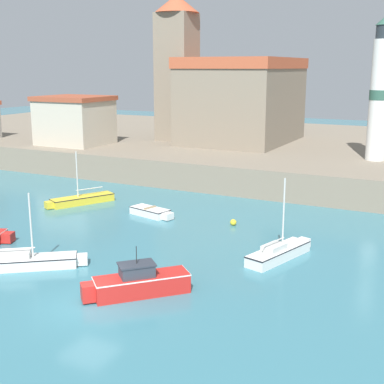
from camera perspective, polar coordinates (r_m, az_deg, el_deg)
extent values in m
plane|color=teal|center=(26.56, -11.06, -11.84)|extent=(200.00, 200.00, 0.00)
cube|color=gray|center=(64.93, 13.16, 4.13)|extent=(120.00, 40.00, 2.59)
cube|color=white|center=(31.99, -17.31, -7.20)|extent=(5.35, 4.49, 0.63)
cube|color=white|center=(31.71, -11.65, -7.04)|extent=(0.95, 0.98, 0.53)
cube|color=black|center=(31.90, -17.35, -6.74)|extent=(5.41, 4.54, 0.07)
cylinder|color=silver|center=(31.26, -16.81, -3.43)|extent=(0.10, 0.10, 3.73)
cylinder|color=silver|center=(31.81, -18.68, -5.76)|extent=(2.08, 1.59, 0.08)
cube|color=silver|center=(31.91, -18.38, -6.39)|extent=(1.94, 1.79, 0.36)
cube|color=white|center=(41.17, -4.51, -2.11)|extent=(3.37, 2.07, 0.59)
cube|color=white|center=(39.91, -2.61, -2.58)|extent=(0.77, 0.87, 0.50)
cube|color=black|center=(41.10, -4.51, -1.77)|extent=(3.40, 2.09, 0.07)
cube|color=#997F5B|center=(41.08, -4.52, -1.66)|extent=(0.47, 1.17, 0.08)
cube|color=black|center=(42.33, -6.12, -1.65)|extent=(0.24, 0.24, 0.36)
cube|color=white|center=(32.32, 9.21, -6.51)|extent=(2.62, 5.14, 0.66)
cube|color=white|center=(34.55, 11.82, -5.31)|extent=(0.83, 0.74, 0.56)
cube|color=black|center=(32.22, 9.23, -6.02)|extent=(2.65, 5.20, 0.07)
cylinder|color=silver|center=(31.89, 9.75, -2.22)|extent=(0.10, 0.10, 4.19)
cylinder|color=silver|center=(31.55, 8.63, -5.29)|extent=(0.71, 2.18, 0.08)
cube|color=silver|center=(31.76, 8.73, -5.87)|extent=(1.27, 1.69, 0.36)
cube|color=red|center=(27.27, -5.38, -9.83)|extent=(4.29, 4.41, 0.99)
cube|color=red|center=(26.81, -11.04, -10.44)|extent=(1.01, 1.00, 0.84)
cube|color=white|center=(27.09, -5.40, -8.94)|extent=(4.33, 4.45, 0.07)
cube|color=#333842|center=(26.92, -5.91, -8.34)|extent=(1.91, 1.93, 0.59)
cube|color=#2D333D|center=(26.80, -5.92, -7.67)|extent=(2.06, 2.09, 0.08)
cylinder|color=black|center=(26.63, -5.95, -6.69)|extent=(0.04, 0.04, 0.90)
cube|color=red|center=(36.78, -19.03, -4.59)|extent=(0.90, 0.98, 0.61)
cube|color=yellow|center=(45.52, -11.58, -0.82)|extent=(3.57, 5.25, 0.64)
cube|color=yellow|center=(44.47, -15.01, -1.34)|extent=(0.89, 0.84, 0.55)
cube|color=black|center=(45.46, -11.60, -0.48)|extent=(3.60, 5.30, 0.07)
cylinder|color=silver|center=(44.89, -12.17, 1.86)|extent=(0.10, 0.10, 3.79)
cylinder|color=silver|center=(45.58, -10.88, 0.35)|extent=(1.17, 2.13, 0.08)
sphere|color=yellow|center=(38.63, 4.42, -3.25)|extent=(0.46, 0.46, 0.46)
cube|color=gray|center=(63.06, 5.40, 9.17)|extent=(10.83, 14.71, 8.37)
cube|color=#B25133|center=(62.92, 5.50, 13.52)|extent=(11.04, 15.00, 1.20)
cube|color=gray|center=(64.07, -1.61, 12.06)|extent=(4.02, 4.02, 14.56)
cone|color=#B25133|center=(64.44, -1.66, 19.44)|extent=(5.22, 5.22, 2.00)
cylinder|color=silver|center=(52.75, 19.36, 9.15)|extent=(1.83, 1.83, 10.99)
cylinder|color=#2D5647|center=(52.72, 19.40, 9.74)|extent=(1.88, 1.88, 0.90)
cube|color=#BCB29E|center=(62.14, -12.38, 7.26)|extent=(7.08, 6.25, 4.89)
cube|color=#9E472D|center=(61.94, -12.50, 9.73)|extent=(7.44, 6.57, 0.50)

